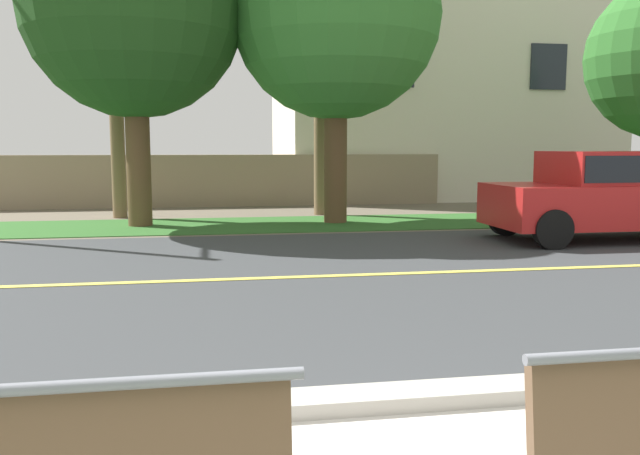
# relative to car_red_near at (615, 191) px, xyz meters

# --- Properties ---
(ground_plane) EXTENTS (140.00, 140.00, 0.00)m
(ground_plane) POSITION_rel_car_red_near_xyz_m (-6.38, -0.90, -0.85)
(ground_plane) COLOR #665B4C
(curb_edge) EXTENTS (44.00, 0.30, 0.11)m
(curb_edge) POSITION_rel_car_red_near_xyz_m (-6.38, -6.55, -0.80)
(curb_edge) COLOR #ADA89E
(curb_edge) RESTS_ON ground_plane
(street_asphalt) EXTENTS (52.00, 8.00, 0.01)m
(street_asphalt) POSITION_rel_car_red_near_xyz_m (-6.38, -2.40, -0.85)
(street_asphalt) COLOR #383A3D
(street_asphalt) RESTS_ON ground_plane
(road_centre_line) EXTENTS (48.00, 0.14, 0.01)m
(road_centre_line) POSITION_rel_car_red_near_xyz_m (-6.38, -2.40, -0.84)
(road_centre_line) COLOR #E0CC4C
(road_centre_line) RESTS_ON ground_plane
(far_verge_grass) EXTENTS (48.00, 2.80, 0.02)m
(far_verge_grass) POSITION_rel_car_red_near_xyz_m (-6.38, 3.22, -0.85)
(far_verge_grass) COLOR #2D6026
(far_verge_grass) RESTS_ON ground_plane
(car_red_near) EXTENTS (4.30, 1.86, 1.54)m
(car_red_near) POSITION_rel_car_red_near_xyz_m (0.00, 0.00, 0.00)
(car_red_near) COLOR red
(car_red_near) RESTS_ON ground_plane
(garden_wall) EXTENTS (13.00, 0.36, 1.40)m
(garden_wall) POSITION_rel_car_red_near_xyz_m (-7.02, 7.68, -0.15)
(garden_wall) COLOR gray
(garden_wall) RESTS_ON ground_plane
(house_across_street) EXTENTS (11.02, 6.91, 7.71)m
(house_across_street) POSITION_rel_car_red_near_xyz_m (0.52, 10.88, 3.05)
(house_across_street) COLOR beige
(house_across_street) RESTS_ON ground_plane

